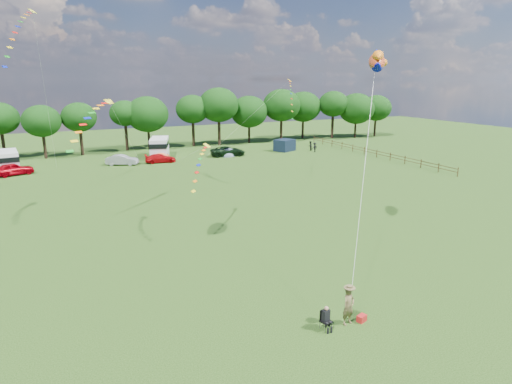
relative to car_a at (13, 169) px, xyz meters
name	(u,v)px	position (x,y,z in m)	size (l,w,h in m)	color
ground_plane	(315,294)	(17.84, -41.85, -0.78)	(180.00, 180.00, 0.00)	black
tree_line	(169,111)	(23.15, 13.14, 5.56)	(102.98, 10.98, 10.27)	black
fence	(370,151)	(49.84, -7.35, -0.08)	(0.12, 33.12, 1.20)	#472D19
car_a	(13,169)	(0.00, 0.00, 0.00)	(1.85, 4.71, 1.57)	#9C000B
car_b	(122,160)	(13.30, 1.23, -0.06)	(1.52, 4.08, 1.44)	gray
car_c	(160,158)	(18.58, 0.75, -0.15)	(1.77, 4.21, 1.26)	#B8080C
car_d	(228,151)	(29.41, 1.88, -0.04)	(2.48, 5.48, 1.49)	black
campervan_b	(8,160)	(-0.71, 3.06, 0.65)	(3.00, 5.72, 2.68)	silver
campervan_c	(160,147)	(19.53, 5.42, 0.80)	(4.19, 6.50, 2.95)	silver
tent_orange	(161,159)	(19.12, 3.15, -0.76)	(3.07, 3.36, 2.40)	#C64F28
tent_greyblue	(226,155)	(29.30, 2.38, -0.76)	(3.44, 3.77, 2.56)	slate
awning_navy	(285,145)	(39.83, 2.46, 0.17)	(3.06, 2.48, 1.91)	black
kite_flyer	(349,306)	(17.64, -45.11, 0.18)	(0.70, 0.46, 1.93)	brown
camp_chair	(326,315)	(16.37, -45.04, -0.04)	(0.59, 0.60, 1.24)	#99999E
kite_bag	(362,318)	(18.40, -45.23, -0.61)	(0.48, 0.32, 0.34)	#B01B19
fish_kite	(377,62)	(26.04, -35.90, 12.06)	(2.68, 3.18, 1.77)	#DA491E
streamer_kite_a	(21,28)	(3.43, -11.35, 15.64)	(3.38, 5.71, 5.81)	yellow
streamer_kite_b	(93,116)	(8.43, -21.80, 7.90)	(4.39, 4.68, 3.83)	gold
streamer_kite_c	(202,159)	(15.46, -29.00, 4.93)	(3.11, 4.92, 2.78)	yellow
walker_a	(310,146)	(43.83, 0.85, 0.01)	(0.78, 0.48, 1.60)	black
walker_b	(315,147)	(43.78, -0.67, 0.01)	(1.03, 0.48, 1.60)	black
streamer_kite_d	(291,92)	(29.98, -16.86, 9.48)	(2.59, 5.06, 4.27)	yellow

